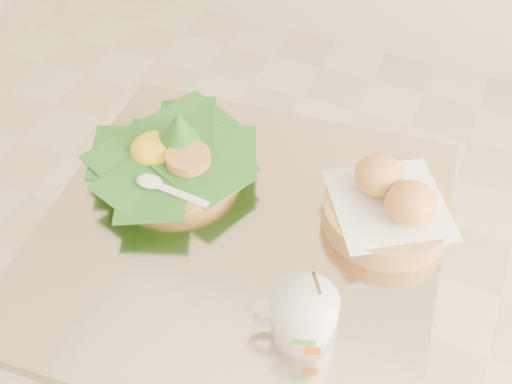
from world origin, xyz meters
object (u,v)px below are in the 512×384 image
at_px(coffee_mug, 302,315).
at_px(rice_basket, 174,153).
at_px(cafe_table, 241,303).
at_px(bread_basket, 389,206).

bearing_deg(coffee_mug, rice_basket, 145.51).
distance_m(rice_basket, coffee_mug, 0.43).
relative_size(cafe_table, rice_basket, 2.46).
distance_m(cafe_table, rice_basket, 0.33).
bearing_deg(coffee_mug, bread_basket, 77.67).
bearing_deg(rice_basket, bread_basket, 4.27).
relative_size(rice_basket, coffee_mug, 1.81).
xyz_separation_m(rice_basket, coffee_mug, (0.35, -0.24, 0.00)).
height_order(rice_basket, coffee_mug, coffee_mug).
xyz_separation_m(cafe_table, coffee_mug, (0.17, -0.15, 0.27)).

